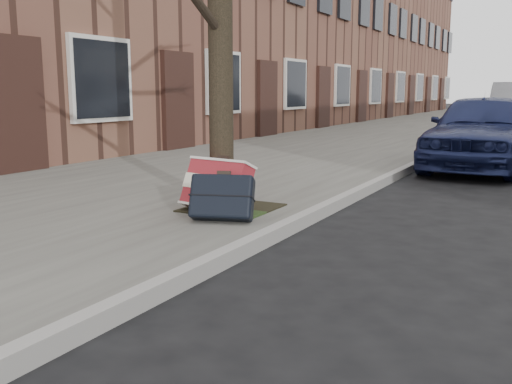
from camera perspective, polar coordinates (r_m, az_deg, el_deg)
The scene contains 7 objects.
ground at distance 4.03m, azimuth 13.65°, elevation -9.09°, with size 120.00×120.00×0.00m, color black.
near_sidewalk at distance 19.31m, azimuth 14.58°, elevation 6.04°, with size 5.00×70.00×0.12m, color slate.
house_near at distance 22.45m, azimuth 0.33°, elevation 15.67°, with size 6.80×40.00×7.00m, color brown.
dirt_patch at distance 5.83m, azimuth -2.43°, elevation -1.58°, with size 0.85×0.85×0.01m, color black.
suitcase_red at distance 5.61m, azimuth -3.93°, elevation 0.62°, with size 0.69×0.19×0.50m, color maroon.
suitcase_navy at distance 5.24m, azimuth -3.41°, elevation -0.48°, with size 0.58×0.19×0.41m, color black.
car_near_front at distance 10.33m, azimuth 21.80°, elevation 5.71°, with size 1.53×3.81×1.30m, color #18204C.
Camera 1 is at (0.94, -3.70, 1.30)m, focal length 40.00 mm.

